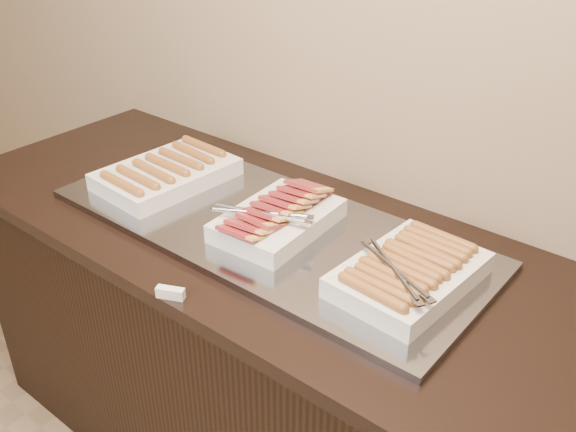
# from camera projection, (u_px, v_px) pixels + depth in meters

# --- Properties ---
(counter) EXTENTS (2.06, 0.76, 0.90)m
(counter) POSITION_uv_depth(u_px,v_px,m) (275.00, 361.00, 1.91)
(counter) COLOR black
(counter) RESTS_ON ground
(warming_tray) EXTENTS (1.20, 0.50, 0.02)m
(warming_tray) POSITION_uv_depth(u_px,v_px,m) (266.00, 227.00, 1.70)
(warming_tray) COLOR gray
(warming_tray) RESTS_ON counter
(dish_left) EXTENTS (0.28, 0.40, 0.07)m
(dish_left) POSITION_uv_depth(u_px,v_px,m) (167.00, 173.00, 1.89)
(dish_left) COLOR silver
(dish_left) RESTS_ON warming_tray
(dish_center) EXTENTS (0.27, 0.35, 0.09)m
(dish_center) POSITION_uv_depth(u_px,v_px,m) (277.00, 218.00, 1.65)
(dish_center) COLOR silver
(dish_center) RESTS_ON warming_tray
(dish_right) EXTENTS (0.27, 0.37, 0.08)m
(dish_right) POSITION_uv_depth(u_px,v_px,m) (409.00, 272.00, 1.44)
(dish_right) COLOR silver
(dish_right) RESTS_ON warming_tray
(label_holder) EXTENTS (0.07, 0.05, 0.03)m
(label_holder) POSITION_uv_depth(u_px,v_px,m) (170.00, 293.00, 1.44)
(label_holder) COLOR silver
(label_holder) RESTS_ON counter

